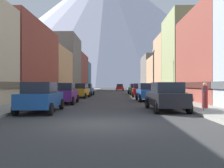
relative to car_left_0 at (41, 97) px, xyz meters
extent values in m
plane|color=#333333|center=(3.80, -4.28, -0.90)|extent=(400.00, 400.00, 0.00)
cube|color=gray|center=(-2.45, 30.72, -0.82)|extent=(2.50, 100.00, 0.15)
cube|color=gray|center=(10.05, 30.72, -0.82)|extent=(2.50, 100.00, 0.15)
cube|color=brown|center=(-8.26, 13.13, 3.37)|extent=(9.12, 13.26, 8.53)
cube|color=#3B1B16|center=(-8.26, 13.13, 0.70)|extent=(9.42, 13.26, 0.50)
cube|color=tan|center=(-7.69, 25.51, 2.86)|extent=(7.96, 11.31, 7.52)
cube|color=brown|center=(-7.69, 25.51, 0.70)|extent=(8.26, 11.31, 0.50)
cube|color=#66605B|center=(-7.79, 36.91, 5.02)|extent=(8.17, 10.67, 11.83)
cube|color=#2D2B29|center=(-7.79, 36.91, 0.70)|extent=(8.47, 10.67, 0.50)
cube|color=brown|center=(-7.10, 49.29, 3.88)|extent=(6.80, 13.78, 9.56)
cube|color=#3B1B16|center=(-7.10, 49.29, 0.70)|extent=(7.10, 13.78, 0.50)
cube|color=slate|center=(-8.67, 60.64, 3.33)|extent=(9.93, 8.06, 8.46)
cube|color=#22333F|center=(-8.67, 60.64, 0.70)|extent=(10.23, 8.06, 0.50)
cube|color=#8C9966|center=(15.44, 18.26, 4.57)|extent=(8.29, 8.34, 10.94)
cube|color=#3F442D|center=(15.44, 18.26, 0.70)|extent=(8.59, 8.34, 0.50)
cube|color=tan|center=(14.71, 26.60, 3.95)|extent=(6.83, 8.08, 9.69)
cube|color=brown|center=(14.71, 26.60, 0.70)|extent=(7.13, 8.08, 0.50)
cube|color=tan|center=(14.64, 35.91, 2.70)|extent=(6.69, 10.06, 7.20)
cube|color=brown|center=(14.64, 35.91, 0.70)|extent=(6.99, 10.06, 0.50)
cube|color=#66605B|center=(15.55, 47.58, 3.56)|extent=(8.50, 12.75, 8.93)
cube|color=#2D2B29|center=(15.55, 47.58, 0.70)|extent=(8.80, 12.75, 0.50)
cube|color=#19478C|center=(0.00, 0.06, -0.16)|extent=(2.05, 4.48, 0.80)
cube|color=#1E232D|center=(0.01, -0.19, 0.56)|extent=(1.70, 2.27, 0.64)
cylinder|color=black|center=(-1.00, 1.67, -0.56)|extent=(0.25, 0.69, 0.68)
cylinder|color=black|center=(0.84, 1.75, -0.56)|extent=(0.25, 0.69, 0.68)
cylinder|color=black|center=(-0.84, -1.63, -0.56)|extent=(0.25, 0.69, 0.68)
cylinder|color=black|center=(0.99, -1.54, -0.56)|extent=(0.25, 0.69, 0.68)
cube|color=#591E72|center=(0.00, 6.55, -0.16)|extent=(2.02, 4.47, 0.80)
cube|color=#1E232D|center=(0.01, 6.30, 0.56)|extent=(1.69, 2.26, 0.64)
cylinder|color=black|center=(-0.99, 8.16, -0.56)|extent=(0.25, 0.69, 0.68)
cylinder|color=black|center=(0.85, 8.23, -0.56)|extent=(0.25, 0.69, 0.68)
cylinder|color=black|center=(-0.86, 4.86, -0.56)|extent=(0.25, 0.69, 0.68)
cylinder|color=black|center=(0.98, 4.94, -0.56)|extent=(0.25, 0.69, 0.68)
cube|color=#B28419|center=(0.00, 15.46, -0.16)|extent=(2.03, 4.48, 0.80)
cube|color=#1E232D|center=(0.01, 15.71, 0.56)|extent=(1.69, 2.27, 0.64)
cylinder|color=black|center=(0.84, 13.77, -0.56)|extent=(0.25, 0.69, 0.68)
cylinder|color=black|center=(-0.99, 13.85, -0.56)|extent=(0.25, 0.69, 0.68)
cylinder|color=black|center=(0.99, 17.06, -0.56)|extent=(0.25, 0.69, 0.68)
cylinder|color=black|center=(-0.85, 17.14, -0.56)|extent=(0.25, 0.69, 0.68)
cube|color=#19478C|center=(0.00, 21.78, -0.16)|extent=(1.85, 4.40, 0.80)
cube|color=#1E232D|center=(0.00, 21.53, 0.56)|extent=(1.60, 2.20, 0.64)
cylinder|color=black|center=(-0.92, 23.43, -0.56)|extent=(0.22, 0.68, 0.68)
cylinder|color=black|center=(0.92, 23.43, -0.56)|extent=(0.22, 0.68, 0.68)
cylinder|color=black|center=(-0.93, 20.13, -0.56)|extent=(0.22, 0.68, 0.68)
cylinder|color=black|center=(0.91, 20.13, -0.56)|extent=(0.22, 0.68, 0.68)
cube|color=black|center=(7.60, 1.02, -0.16)|extent=(1.97, 4.45, 0.80)
cube|color=#1E232D|center=(7.60, 0.77, 0.56)|extent=(1.66, 2.25, 0.64)
cylinder|color=black|center=(6.63, 2.64, -0.56)|extent=(0.24, 0.69, 0.68)
cylinder|color=black|center=(8.47, 2.69, -0.56)|extent=(0.24, 0.69, 0.68)
cylinder|color=black|center=(6.73, -0.66, -0.56)|extent=(0.24, 0.69, 0.68)
cylinder|color=black|center=(8.56, -0.61, -0.56)|extent=(0.24, 0.69, 0.68)
cube|color=#19478C|center=(7.60, 9.92, -0.16)|extent=(1.92, 4.43, 0.80)
cube|color=#1E232D|center=(7.59, 10.17, 0.56)|extent=(1.64, 2.23, 0.64)
cylinder|color=black|center=(8.55, 8.28, -0.56)|extent=(0.23, 0.68, 0.68)
cylinder|color=black|center=(6.71, 8.25, -0.56)|extent=(0.23, 0.68, 0.68)
cylinder|color=black|center=(8.49, 11.58, -0.56)|extent=(0.23, 0.68, 0.68)
cylinder|color=black|center=(6.65, 11.55, -0.56)|extent=(0.23, 0.68, 0.68)
cube|color=#9E1111|center=(7.60, 18.14, -0.16)|extent=(2.04, 4.48, 0.80)
cube|color=#1E232D|center=(7.59, 17.89, 0.56)|extent=(1.70, 2.27, 0.64)
cylinder|color=black|center=(6.75, 19.83, -0.56)|extent=(0.25, 0.69, 0.68)
cylinder|color=black|center=(8.59, 19.75, -0.56)|extent=(0.25, 0.69, 0.68)
cylinder|color=black|center=(6.60, 16.53, -0.56)|extent=(0.25, 0.69, 0.68)
cylinder|color=black|center=(8.44, 16.45, -0.56)|extent=(0.25, 0.69, 0.68)
cube|color=#265933|center=(7.60, 26.43, -0.16)|extent=(2.03, 4.47, 0.80)
cube|color=#1E232D|center=(7.61, 26.18, 0.56)|extent=(1.69, 2.27, 0.64)
cylinder|color=black|center=(6.61, 28.04, -0.56)|extent=(0.25, 0.69, 0.68)
cylinder|color=black|center=(8.45, 28.12, -0.56)|extent=(0.25, 0.69, 0.68)
cylinder|color=black|center=(6.75, 24.75, -0.56)|extent=(0.25, 0.69, 0.68)
cylinder|color=black|center=(8.59, 24.82, -0.56)|extent=(0.25, 0.69, 0.68)
cube|color=#9E1111|center=(5.40, 49.61, -0.16)|extent=(1.84, 4.40, 0.80)
cube|color=#1E232D|center=(5.40, 49.36, 0.56)|extent=(1.60, 2.20, 0.64)
cylinder|color=black|center=(4.48, 51.26, -0.56)|extent=(0.22, 0.68, 0.68)
cylinder|color=black|center=(6.32, 51.26, -0.56)|extent=(0.22, 0.68, 0.68)
cylinder|color=black|center=(4.48, 47.96, -0.56)|extent=(0.22, 0.68, 0.68)
cylinder|color=black|center=(6.32, 47.96, -0.56)|extent=(0.22, 0.68, 0.68)
cylinder|color=#595960|center=(9.55, -0.10, -0.22)|extent=(0.06, 0.06, 1.05)
cube|color=#33383F|center=(9.55, -0.10, 0.44)|extent=(0.14, 0.10, 0.28)
cylinder|color=gray|center=(10.80, 7.85, -0.56)|extent=(0.47, 0.47, 0.37)
sphere|color=#288928|center=(10.80, 7.85, -0.19)|extent=(0.48, 0.48, 0.48)
cylinder|color=maroon|center=(10.05, 1.08, -0.05)|extent=(0.36, 0.36, 1.40)
sphere|color=tan|center=(10.05, 1.08, 0.76)|extent=(0.22, 0.22, 0.22)
cylinder|color=#333338|center=(-2.45, 8.07, -0.09)|extent=(0.36, 0.36, 1.32)
sphere|color=tan|center=(-2.45, 8.07, 0.67)|extent=(0.21, 0.21, 0.21)
cylinder|color=brown|center=(10.05, 20.55, -0.05)|extent=(0.36, 0.36, 1.40)
sphere|color=tan|center=(10.05, 20.55, 0.77)|extent=(0.22, 0.22, 0.22)
cylinder|color=black|center=(9.15, 16.12, 2.00)|extent=(0.12, 0.12, 5.50)
sphere|color=white|center=(9.15, 16.12, 4.93)|extent=(0.36, 0.36, 0.36)
cone|color=silver|center=(-6.35, 255.72, 65.90)|extent=(290.47, 290.47, 133.60)
camera|label=1|loc=(4.46, -14.25, 0.74)|focal=38.85mm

